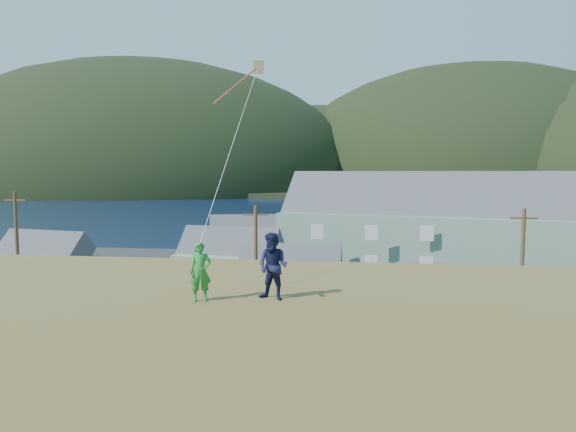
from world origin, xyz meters
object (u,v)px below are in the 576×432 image
(wharf, at_px, (288,243))
(kite_flyer_navy, at_px, (273,266))
(lodge, at_px, (461,228))
(shed_palegreen_far, at_px, (256,242))
(shed_palegreen_near, at_px, (229,261))
(kite_flyer_green, at_px, (200,272))
(shed_teal, at_px, (40,265))
(shed_white, at_px, (290,281))

(wharf, distance_m, kite_flyer_navy, 59.24)
(lodge, height_order, shed_palegreen_far, lodge)
(shed_palegreen_near, height_order, kite_flyer_green, kite_flyer_green)
(shed_palegreen_far, bearing_deg, kite_flyer_navy, -92.63)
(shed_palegreen_far, bearing_deg, shed_teal, -151.13)
(shed_white, xyz_separation_m, kite_flyer_navy, (2.66, -24.74, 5.71))
(kite_flyer_green, height_order, kite_flyer_navy, kite_flyer_navy)
(shed_teal, relative_size, shed_white, 1.19)
(wharf, xyz_separation_m, shed_palegreen_far, (-1.67, -15.12, 2.20))
(kite_flyer_green, bearing_deg, shed_white, 73.59)
(shed_palegreen_near, bearing_deg, kite_flyer_green, -69.19)
(lodge, relative_size, kite_flyer_green, 24.89)
(kite_flyer_navy, bearing_deg, wharf, 116.23)
(lodge, height_order, shed_palegreen_near, lodge)
(wharf, relative_size, lodge, 0.69)
(kite_flyer_green, bearing_deg, shed_teal, 110.75)
(kite_flyer_green, bearing_deg, shed_palegreen_far, 80.65)
(lodge, distance_m, shed_white, 21.72)
(lodge, bearing_deg, shed_white, -121.26)
(shed_teal, height_order, shed_white, shed_teal)
(kite_flyer_navy, bearing_deg, shed_palegreen_far, 120.75)
(kite_flyer_green, bearing_deg, shed_palegreen_near, 84.35)
(shed_teal, distance_m, shed_palegreen_far, 22.19)
(wharf, xyz_separation_m, kite_flyer_green, (5.25, -58.72, 7.51))
(lodge, relative_size, shed_palegreen_far, 3.30)
(wharf, height_order, shed_palegreen_far, shed_palegreen_far)
(shed_teal, bearing_deg, lodge, 29.14)
(wharf, distance_m, shed_palegreen_far, 15.37)
(shed_palegreen_near, xyz_separation_m, shed_palegreen_far, (0.39, 11.24, 0.15))
(shed_teal, bearing_deg, shed_white, 3.21)
(wharf, distance_m, shed_palegreen_near, 26.52)
(wharf, bearing_deg, kite_flyer_navy, -83.11)
(kite_flyer_green, relative_size, kite_flyer_navy, 0.88)
(wharf, relative_size, shed_white, 3.34)
(shed_palegreen_near, height_order, shed_white, shed_palegreen_near)
(shed_palegreen_near, bearing_deg, shed_palegreen_far, 96.11)
(shed_palegreen_near, relative_size, kite_flyer_green, 6.50)
(lodge, distance_m, kite_flyer_green, 42.93)
(kite_flyer_green, xyz_separation_m, kite_flyer_navy, (1.80, 0.40, 0.11))
(shed_palegreen_near, distance_m, kite_flyer_navy, 33.70)
(shed_palegreen_far, height_order, kite_flyer_green, kite_flyer_green)
(lodge, xyz_separation_m, kite_flyer_navy, (-12.70, -39.89, 3.16))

